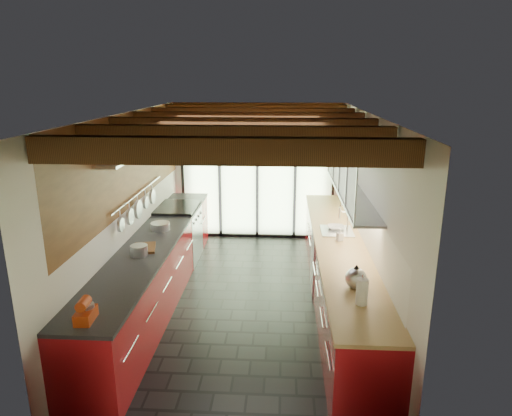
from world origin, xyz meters
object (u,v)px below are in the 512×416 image
Objects in this scene: kettle at (356,277)px; soap_bottle at (340,235)px; paper_towel at (362,292)px; bowl at (336,228)px; stand_mixer at (86,311)px.

soap_bottle is at bearing 90.00° from kettle.
paper_towel reaches higher than bowl.
soap_bottle is 0.71× the size of bowl.
paper_towel is at bearing -90.00° from kettle.
bowl is (2.54, 2.72, -0.06)m from stand_mixer.
bowl is at bearing 46.97° from stand_mixer.
stand_mixer is at bearing -169.83° from paper_towel.
stand_mixer is 1.53× the size of soap_bottle.
bowl is (0.00, 1.89, -0.09)m from kettle.
paper_towel is 1.80m from soap_bottle.
soap_bottle is (0.00, 1.80, -0.05)m from paper_towel.
paper_towel reaches higher than kettle.
stand_mixer is at bearing -133.03° from bowl.
kettle is at bearing -90.00° from soap_bottle.
kettle is at bearing 90.00° from paper_towel.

